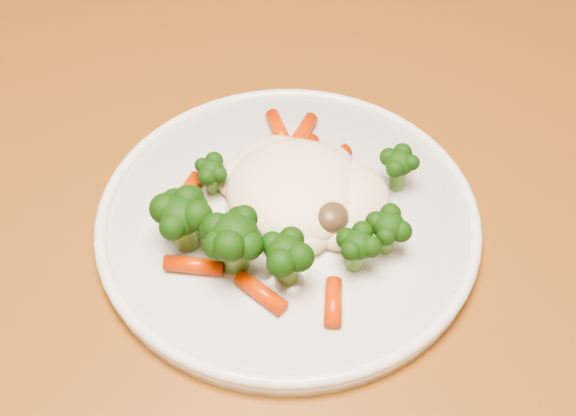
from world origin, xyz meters
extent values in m
plane|color=brown|center=(0.00, 0.00, 0.00)|extent=(3.00, 3.00, 0.00)
cube|color=#935622|center=(0.31, -0.21, 0.73)|extent=(1.34, 0.95, 0.04)
cube|color=#935622|center=(-0.25, 0.20, 0.35)|extent=(0.06, 0.06, 0.71)
cylinder|color=white|center=(0.37, -0.27, 0.76)|extent=(0.29, 0.29, 0.01)
ellipsoid|color=#FFEDCB|center=(0.37, -0.26, 0.79)|extent=(0.13, 0.11, 0.05)
ellipsoid|color=black|center=(0.31, -0.32, 0.78)|extent=(0.05, 0.05, 0.04)
ellipsoid|color=black|center=(0.36, -0.33, 0.79)|extent=(0.05, 0.05, 0.05)
ellipsoid|color=black|center=(0.39, -0.33, 0.78)|extent=(0.04, 0.04, 0.04)
ellipsoid|color=black|center=(0.43, -0.30, 0.78)|extent=(0.04, 0.04, 0.03)
ellipsoid|color=black|center=(0.45, -0.27, 0.78)|extent=(0.04, 0.04, 0.03)
ellipsoid|color=black|center=(0.43, -0.21, 0.78)|extent=(0.04, 0.04, 0.03)
ellipsoid|color=black|center=(0.30, -0.27, 0.78)|extent=(0.03, 0.03, 0.03)
ellipsoid|color=black|center=(0.31, -0.33, 0.79)|extent=(0.05, 0.05, 0.05)
ellipsoid|color=black|center=(0.35, -0.33, 0.79)|extent=(0.05, 0.05, 0.05)
cylinder|color=#F13E05|center=(0.33, -0.20, 0.77)|extent=(0.04, 0.04, 0.01)
cylinder|color=#F13E05|center=(0.38, -0.21, 0.77)|extent=(0.03, 0.04, 0.01)
cylinder|color=#F13E05|center=(0.41, -0.24, 0.77)|extent=(0.04, 0.03, 0.01)
cylinder|color=#F13E05|center=(0.29, -0.29, 0.77)|extent=(0.01, 0.05, 0.01)
cylinder|color=#F13E05|center=(0.33, -0.35, 0.77)|extent=(0.04, 0.02, 0.01)
cylinder|color=#F13E05|center=(0.38, -0.35, 0.77)|extent=(0.04, 0.02, 0.01)
cylinder|color=#F13E05|center=(0.43, -0.34, 0.77)|extent=(0.02, 0.04, 0.01)
cylinder|color=#F13E05|center=(0.40, -0.25, 0.78)|extent=(0.02, 0.05, 0.01)
cylinder|color=#F13E05|center=(0.36, -0.22, 0.78)|extent=(0.01, 0.04, 0.01)
cylinder|color=#F13E05|center=(0.34, -0.19, 0.77)|extent=(0.01, 0.05, 0.01)
ellipsoid|color=brown|center=(0.38, -0.26, 0.78)|extent=(0.03, 0.03, 0.02)
ellipsoid|color=brown|center=(0.41, -0.28, 0.78)|extent=(0.03, 0.03, 0.02)
ellipsoid|color=brown|center=(0.35, -0.26, 0.78)|extent=(0.02, 0.02, 0.02)
cube|color=#D8B690|center=(0.36, -0.23, 0.78)|extent=(0.03, 0.03, 0.01)
cube|color=#D8B690|center=(0.38, -0.22, 0.78)|extent=(0.02, 0.02, 0.01)
camera|label=1|loc=(0.52, -0.60, 1.18)|focal=45.00mm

